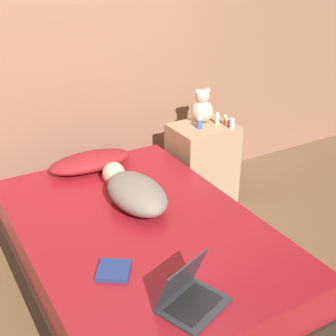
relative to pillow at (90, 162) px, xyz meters
name	(u,v)px	position (x,y,z in m)	size (l,w,h in m)	color
ground_plane	(142,293)	(-0.03, -0.85, -0.61)	(12.00, 12.00, 0.00)	brown
wall_back	(58,57)	(-0.03, 0.46, 0.69)	(8.00, 0.06, 2.60)	#996B51
bed	(141,260)	(-0.03, -0.85, -0.34)	(1.38, 2.06, 0.55)	#2D2319
nightstand	(202,165)	(0.98, -0.05, -0.25)	(0.51, 0.41, 0.72)	tan
pillow	(90,162)	(0.00, 0.00, 0.00)	(0.64, 0.29, 0.12)	maroon
person_lying	(134,191)	(0.06, -0.62, 0.03)	(0.34, 0.72, 0.19)	gray
laptop	(189,295)	(-0.14, -1.59, -0.01)	(0.37, 0.33, 0.24)	#333338
teddy_bear	(202,107)	(1.02, 0.04, 0.24)	(0.19, 0.19, 0.29)	beige
bottle_pink	(228,123)	(1.15, -0.16, 0.14)	(0.04, 0.04, 0.06)	pink
bottle_clear	(232,124)	(1.14, -0.22, 0.16)	(0.04, 0.04, 0.09)	silver
bottle_blue	(199,123)	(0.92, -0.08, 0.16)	(0.04, 0.04, 0.10)	#3866B2
bottle_orange	(225,120)	(1.16, -0.11, 0.15)	(0.03, 0.03, 0.08)	orange
bottle_white	(217,119)	(1.11, -0.07, 0.16)	(0.03, 0.03, 0.09)	white
book	(114,270)	(-0.35, -1.20, -0.05)	(0.24, 0.24, 0.02)	navy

